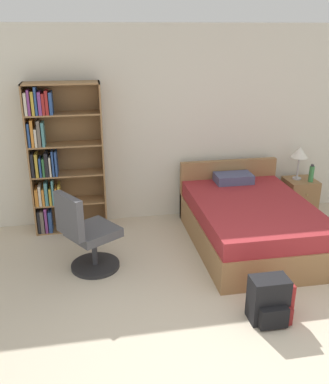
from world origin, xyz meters
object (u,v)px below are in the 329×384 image
Objects in this scene: bed at (250,221)px; backpack_black at (269,301)px; table_lamp at (300,153)px; bookshelf at (56,159)px; water_bottle at (311,174)px; backpack_red at (273,301)px; office_chair at (87,236)px; nightstand at (299,196)px.

backpack_black is at bearing -104.19° from bed.
bookshelf is at bearing 179.49° from table_lamp.
backpack_black is (-1.51, -2.14, -0.43)m from water_bottle.
backpack_red is at bearing -102.27° from bed.
nightstand is at bearing 19.06° from office_chair.
bed is (2.32, -0.83, -0.69)m from bookshelf.
water_bottle is (0.14, -0.14, -0.26)m from table_lamp.
nightstand is (3.37, -0.07, -0.73)m from bookshelf.
backpack_black is at bearing -158.51° from backpack_red.
table_lamp is at bearing 38.65° from bed.
nightstand is (3.04, 1.05, -0.17)m from office_chair.
backpack_black is at bearing -125.25° from water_bottle.
backpack_red is at bearing -120.28° from table_lamp.
table_lamp reaches higher than water_bottle.
bed reaches higher than backpack_black.
backpack_red is (-1.45, -2.12, -0.45)m from water_bottle.
backpack_black reaches higher than backpack_red.
office_chair is 3.22m from table_lamp.
bookshelf is at bearing 130.07° from backpack_black.
nightstand is (1.05, 0.76, -0.04)m from bed.
office_chair is (-1.99, -0.29, 0.13)m from bed.
office_chair is at bearing 143.56° from backpack_black.
table_lamp is at bearing 20.03° from office_chair.
table_lamp is at bearing 141.97° from nightstand.
nightstand is at bearing 58.33° from backpack_red.
water_bottle is at bearing -2.82° from bookshelf.
bookshelf is at bearing 177.18° from water_bottle.
water_bottle is (3.46, -0.17, -0.35)m from bookshelf.
water_bottle is at bearing 30.12° from bed.
bookshelf reaches higher than water_bottle.
nightstand is at bearing 130.42° from water_bottle.
office_chair is 3.27m from water_bottle.
water_bottle reaches higher than backpack_black.
bookshelf reaches higher than nightstand.
nightstand is 1.37× the size of backpack_red.
backpack_black is (-0.37, -1.48, -0.09)m from bed.
bookshelf is at bearing 178.83° from nightstand.
bed is 5.23× the size of backpack_red.
backpack_black is (1.94, -2.31, -0.78)m from bookshelf.
table_lamp is at bearing 59.72° from backpack_red.
bookshelf is at bearing 131.17° from backpack_red.
water_bottle is 0.58× the size of backpack_black.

